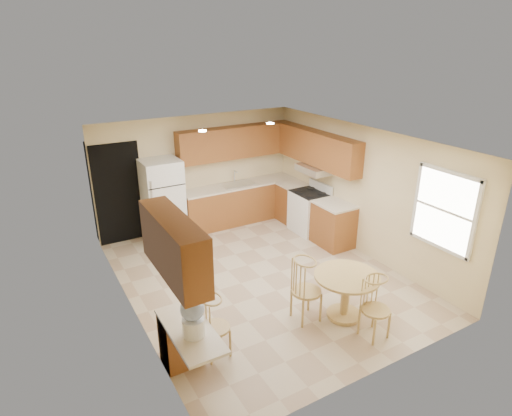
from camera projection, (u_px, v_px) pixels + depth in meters
floor at (261, 277)px, 7.68m from camera, size 5.50×5.50×0.00m
ceiling at (262, 140)px, 6.76m from camera, size 4.50×5.50×0.02m
wall_back at (198, 172)px, 9.43m from camera, size 4.50×0.02×2.50m
wall_front at (381, 290)px, 5.01m from camera, size 4.50×0.02×2.50m
wall_left at (128, 243)px, 6.17m from camera, size 0.02×5.50×2.50m
wall_right at (361, 191)px, 8.26m from camera, size 0.02×5.50×2.50m
doorway at (119, 194)px, 8.68m from camera, size 0.90×0.02×2.10m
base_cab_back at (240, 203)px, 9.90m from camera, size 2.75×0.60×0.87m
counter_back at (240, 185)px, 9.73m from camera, size 2.75×0.63×0.04m
base_cab_right_a at (293, 203)px, 9.92m from camera, size 0.60×0.59×0.87m
counter_right_a at (293, 184)px, 9.75m from camera, size 0.63×0.59×0.04m
base_cab_right_b at (333, 225)px, 8.75m from camera, size 0.60×0.80×0.87m
counter_right_b at (335, 204)px, 8.58m from camera, size 0.63×0.80×0.04m
upper_cab_back at (236, 142)px, 9.48m from camera, size 2.75×0.33×0.70m
upper_cab_right at (318, 148)px, 8.94m from camera, size 0.33×2.42×0.70m
upper_cab_left at (174, 246)px, 4.74m from camera, size 0.33×1.40×0.70m
sink at (239, 184)px, 9.71m from camera, size 0.78×0.44×0.01m
range_hood at (314, 169)px, 9.03m from camera, size 0.50×0.76×0.14m
desk_pedestal at (181, 339)px, 5.56m from camera, size 0.48×0.42×0.72m
desk_top at (190, 330)px, 5.11m from camera, size 0.50×1.20×0.04m
window at (444, 210)px, 6.67m from camera, size 0.06×1.12×1.30m
can_light_a at (202, 131)px, 7.49m from camera, size 0.14×0.14×0.02m
can_light_b at (270, 123)px, 8.14m from camera, size 0.14×0.14×0.02m
refrigerator at (163, 201)px, 8.85m from camera, size 0.76×0.74×1.73m
stove at (309, 211)px, 9.35m from camera, size 0.65×0.76×1.09m
dining_table at (346, 290)px, 6.44m from camera, size 0.98×0.98×0.73m
chair_table_a at (311, 287)px, 6.25m from camera, size 0.45×0.58×1.01m
chair_table_b at (381, 306)px, 5.90m from camera, size 0.41×0.41×0.92m
chair_desk at (218, 324)px, 5.55m from camera, size 0.40×0.51×0.90m
water_crock at (193, 316)px, 4.90m from camera, size 0.28×0.28×0.58m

